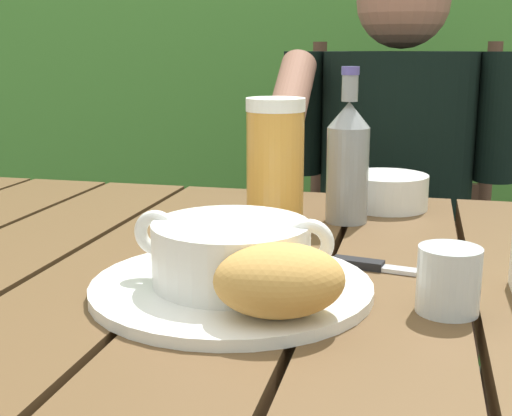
# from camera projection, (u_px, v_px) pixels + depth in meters

# --- Properties ---
(dining_table) EXTENTS (1.45, 0.96, 0.74)m
(dining_table) POSITION_uv_depth(u_px,v_px,m) (250.00, 343.00, 0.80)
(dining_table) COLOR brown
(dining_table) RESTS_ON ground_plane
(hedge_backdrop) EXTENTS (4.24, 0.93, 2.65)m
(hedge_backdrop) POSITION_uv_depth(u_px,v_px,m) (383.00, 10.00, 2.35)
(hedge_backdrop) COLOR #458132
(hedge_backdrop) RESTS_ON ground_plane
(chair_near_diner) EXTENTS (0.46, 0.44, 1.01)m
(chair_near_diner) POSITION_uv_depth(u_px,v_px,m) (393.00, 262.00, 1.69)
(chair_near_diner) COLOR #4F3426
(chair_near_diner) RESTS_ON ground_plane
(person_eating) EXTENTS (0.48, 0.47, 1.20)m
(person_eating) POSITION_uv_depth(u_px,v_px,m) (392.00, 189.00, 1.44)
(person_eating) COLOR black
(person_eating) RESTS_ON ground_plane
(serving_plate) EXTENTS (0.30, 0.30, 0.01)m
(serving_plate) POSITION_uv_depth(u_px,v_px,m) (232.00, 287.00, 0.73)
(serving_plate) COLOR white
(serving_plate) RESTS_ON dining_table
(soup_bowl) EXTENTS (0.22, 0.17, 0.07)m
(soup_bowl) POSITION_uv_depth(u_px,v_px,m) (231.00, 251.00, 0.72)
(soup_bowl) COLOR white
(soup_bowl) RESTS_ON serving_plate
(bread_roll) EXTENTS (0.15, 0.13, 0.07)m
(bread_roll) POSITION_uv_depth(u_px,v_px,m) (279.00, 280.00, 0.63)
(bread_roll) COLOR #C99348
(bread_roll) RESTS_ON serving_plate
(beer_glass) EXTENTS (0.08, 0.08, 0.19)m
(beer_glass) POSITION_uv_depth(u_px,v_px,m) (275.00, 165.00, 0.97)
(beer_glass) COLOR gold
(beer_glass) RESTS_ON dining_table
(beer_bottle) EXTENTS (0.06, 0.06, 0.23)m
(beer_bottle) POSITION_uv_depth(u_px,v_px,m) (348.00, 160.00, 1.01)
(beer_bottle) COLOR gray
(beer_bottle) RESTS_ON dining_table
(water_glass_small) EXTENTS (0.06, 0.06, 0.07)m
(water_glass_small) POSITION_uv_depth(u_px,v_px,m) (449.00, 280.00, 0.67)
(water_glass_small) COLOR silver
(water_glass_small) RESTS_ON dining_table
(table_knife) EXTENTS (0.15, 0.05, 0.01)m
(table_knife) POSITION_uv_depth(u_px,v_px,m) (381.00, 267.00, 0.80)
(table_knife) COLOR silver
(table_knife) RESTS_ON dining_table
(diner_bowl) EXTENTS (0.13, 0.13, 0.06)m
(diner_bowl) POSITION_uv_depth(u_px,v_px,m) (387.00, 191.00, 1.11)
(diner_bowl) COLOR white
(diner_bowl) RESTS_ON dining_table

